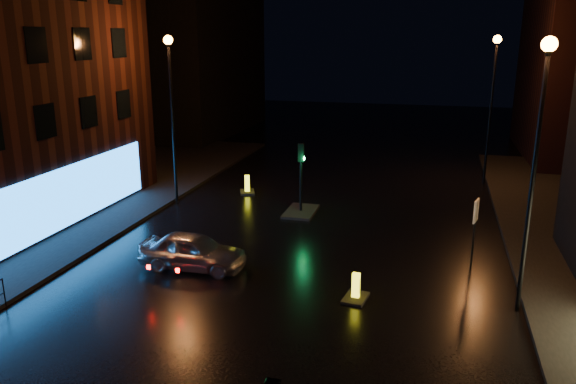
% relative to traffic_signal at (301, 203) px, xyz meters
% --- Properties ---
extents(ground, '(120.00, 120.00, 0.00)m').
position_rel_traffic_signal_xyz_m(ground, '(1.20, -14.00, -0.50)').
color(ground, black).
rests_on(ground, ground).
extents(building_far_left, '(8.00, 16.00, 14.00)m').
position_rel_traffic_signal_xyz_m(building_far_left, '(-14.80, 21.00, 6.50)').
color(building_far_left, black).
rests_on(building_far_left, ground).
extents(street_lamp_lfar, '(0.44, 0.44, 8.37)m').
position_rel_traffic_signal_xyz_m(street_lamp_lfar, '(-6.60, -0.00, 5.06)').
color(street_lamp_lfar, black).
rests_on(street_lamp_lfar, ground).
extents(street_lamp_rnear, '(0.44, 0.44, 8.37)m').
position_rel_traffic_signal_xyz_m(street_lamp_rnear, '(9.00, -8.00, 5.06)').
color(street_lamp_rnear, black).
rests_on(street_lamp_rnear, ground).
extents(street_lamp_rfar, '(0.44, 0.44, 8.37)m').
position_rel_traffic_signal_xyz_m(street_lamp_rfar, '(9.00, 8.00, 5.06)').
color(street_lamp_rfar, black).
rests_on(street_lamp_rfar, ground).
extents(traffic_signal, '(1.40, 2.40, 3.45)m').
position_rel_traffic_signal_xyz_m(traffic_signal, '(0.00, 0.00, 0.00)').
color(traffic_signal, black).
rests_on(traffic_signal, ground).
extents(silver_hatchback, '(3.96, 1.60, 1.35)m').
position_rel_traffic_signal_xyz_m(silver_hatchback, '(-2.28, -7.57, 0.17)').
color(silver_hatchback, '#B7BABF').
rests_on(silver_hatchback, ground).
extents(bollard_near, '(0.85, 1.15, 0.93)m').
position_rel_traffic_signal_xyz_m(bollard_near, '(3.94, -8.58, -0.30)').
color(bollard_near, black).
rests_on(bollard_near, ground).
extents(bollard_far, '(1.12, 1.34, 1.00)m').
position_rel_traffic_signal_xyz_m(bollard_far, '(-3.69, 2.71, -0.28)').
color(bollard_far, black).
rests_on(bollard_far, ground).
extents(road_sign_right, '(0.22, 0.62, 2.58)m').
position_rel_traffic_signal_xyz_m(road_sign_right, '(7.75, -4.64, 1.43)').
color(road_sign_right, black).
rests_on(road_sign_right, ground).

